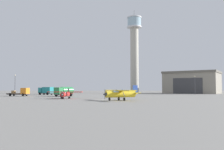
{
  "coord_description": "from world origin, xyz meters",
  "views": [
    {
      "loc": [
        0.19,
        -53.14,
        2.58
      ],
      "look_at": [
        2.12,
        23.39,
        6.74
      ],
      "focal_mm": 38.97,
      "sensor_mm": 36.0,
      "label": 1
    }
  ],
  "objects_px": {
    "light_post_west": "(15,83)",
    "control_tower": "(134,48)",
    "airplane_yellow": "(121,93)",
    "truck_box_teal": "(46,90)",
    "airplane_red": "(65,94)",
    "truck_flatbed_orange": "(21,92)",
    "truck_fuel_tanker_green": "(64,91)",
    "light_post_east": "(195,83)"
  },
  "relations": [
    {
      "from": "truck_flatbed_orange",
      "to": "airplane_yellow",
      "type": "bearing_deg",
      "value": -32.47
    },
    {
      "from": "airplane_red",
      "to": "truck_flatbed_orange",
      "type": "bearing_deg",
      "value": -132.06
    },
    {
      "from": "control_tower",
      "to": "airplane_red",
      "type": "height_order",
      "value": "control_tower"
    },
    {
      "from": "control_tower",
      "to": "truck_box_teal",
      "type": "relative_size",
      "value": 6.77
    },
    {
      "from": "control_tower",
      "to": "airplane_red",
      "type": "bearing_deg",
      "value": -109.66
    },
    {
      "from": "control_tower",
      "to": "truck_flatbed_orange",
      "type": "bearing_deg",
      "value": -129.73
    },
    {
      "from": "control_tower",
      "to": "light_post_east",
      "type": "distance_m",
      "value": 44.7
    },
    {
      "from": "airplane_yellow",
      "to": "light_post_west",
      "type": "height_order",
      "value": "light_post_west"
    },
    {
      "from": "light_post_west",
      "to": "control_tower",
      "type": "bearing_deg",
      "value": 25.28
    },
    {
      "from": "control_tower",
      "to": "truck_fuel_tanker_green",
      "type": "distance_m",
      "value": 65.92
    },
    {
      "from": "airplane_yellow",
      "to": "airplane_red",
      "type": "bearing_deg",
      "value": -59.59
    },
    {
      "from": "truck_box_teal",
      "to": "light_post_east",
      "type": "height_order",
      "value": "light_post_east"
    },
    {
      "from": "airplane_red",
      "to": "light_post_east",
      "type": "relative_size",
      "value": 1.15
    },
    {
      "from": "control_tower",
      "to": "airplane_yellow",
      "type": "xyz_separation_m",
      "value": [
        -12.35,
        -80.08,
        -22.97
      ]
    },
    {
      "from": "control_tower",
      "to": "truck_fuel_tanker_green",
      "type": "height_order",
      "value": "control_tower"
    },
    {
      "from": "truck_fuel_tanker_green",
      "to": "airplane_yellow",
      "type": "bearing_deg",
      "value": 68.88
    },
    {
      "from": "truck_flatbed_orange",
      "to": "airplane_red",
      "type": "bearing_deg",
      "value": -37.8
    },
    {
      "from": "control_tower",
      "to": "truck_flatbed_orange",
      "type": "distance_m",
      "value": 70.95
    },
    {
      "from": "airplane_red",
      "to": "airplane_yellow",
      "type": "xyz_separation_m",
      "value": [
        13.09,
        -8.89,
        0.31
      ]
    },
    {
      "from": "truck_fuel_tanker_green",
      "to": "light_post_east",
      "type": "height_order",
      "value": "light_post_east"
    },
    {
      "from": "control_tower",
      "to": "light_post_west",
      "type": "distance_m",
      "value": 63.4
    },
    {
      "from": "truck_box_teal",
      "to": "airplane_red",
      "type": "bearing_deg",
      "value": 146.31
    },
    {
      "from": "airplane_red",
      "to": "truck_box_teal",
      "type": "bearing_deg",
      "value": -152.99
    },
    {
      "from": "control_tower",
      "to": "truck_box_teal",
      "type": "xyz_separation_m",
      "value": [
        -38.68,
        -36.12,
        -22.76
      ]
    },
    {
      "from": "airplane_yellow",
      "to": "light_post_east",
      "type": "bearing_deg",
      "value": -150.96
    },
    {
      "from": "airplane_red",
      "to": "light_post_east",
      "type": "xyz_separation_m",
      "value": [
        45.63,
        36.63,
        3.37
      ]
    },
    {
      "from": "control_tower",
      "to": "truck_flatbed_orange",
      "type": "xyz_separation_m",
      "value": [
        -42.86,
        -51.57,
        -23.17
      ]
    },
    {
      "from": "airplane_yellow",
      "to": "truck_flatbed_orange",
      "type": "height_order",
      "value": "airplane_yellow"
    },
    {
      "from": "airplane_yellow",
      "to": "light_post_east",
      "type": "xyz_separation_m",
      "value": [
        32.54,
        45.52,
        3.06
      ]
    },
    {
      "from": "airplane_yellow",
      "to": "truck_box_teal",
      "type": "bearing_deg",
      "value": -84.48
    },
    {
      "from": "truck_box_teal",
      "to": "truck_fuel_tanker_green",
      "type": "height_order",
      "value": "truck_box_teal"
    },
    {
      "from": "airplane_red",
      "to": "truck_flatbed_orange",
      "type": "distance_m",
      "value": 26.23
    },
    {
      "from": "airplane_yellow",
      "to": "truck_fuel_tanker_green",
      "type": "relative_size",
      "value": 1.61
    },
    {
      "from": "airplane_red",
      "to": "airplane_yellow",
      "type": "bearing_deg",
      "value": 62.14
    },
    {
      "from": "control_tower",
      "to": "truck_box_teal",
      "type": "height_order",
      "value": "control_tower"
    },
    {
      "from": "airplane_red",
      "to": "truck_box_teal",
      "type": "height_order",
      "value": "truck_box_teal"
    },
    {
      "from": "control_tower",
      "to": "truck_fuel_tanker_green",
      "type": "xyz_separation_m",
      "value": [
        -28.52,
        -54.9,
        -22.76
      ]
    },
    {
      "from": "airplane_yellow",
      "to": "truck_flatbed_orange",
      "type": "xyz_separation_m",
      "value": [
        -30.51,
        28.5,
        -0.21
      ]
    },
    {
      "from": "light_post_east",
      "to": "light_post_west",
      "type": "bearing_deg",
      "value": 173.3
    },
    {
      "from": "control_tower",
      "to": "airplane_red",
      "type": "xyz_separation_m",
      "value": [
        -25.44,
        -71.19,
        -23.27
      ]
    },
    {
      "from": "truck_fuel_tanker_green",
      "to": "control_tower",
      "type": "bearing_deg",
      "value": -171.28
    },
    {
      "from": "control_tower",
      "to": "airplane_red",
      "type": "distance_m",
      "value": 79.1
    }
  ]
}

